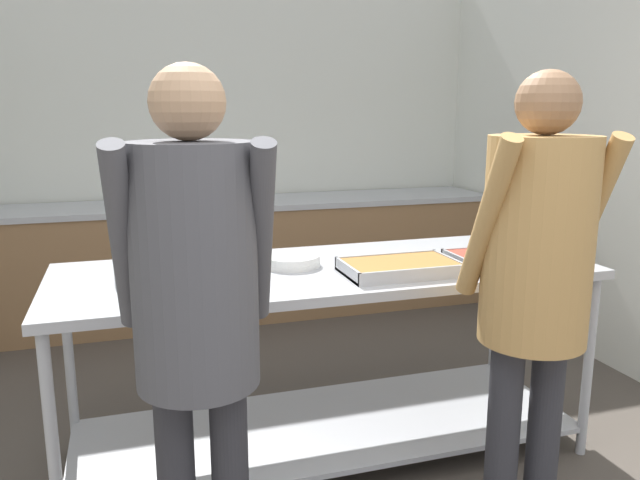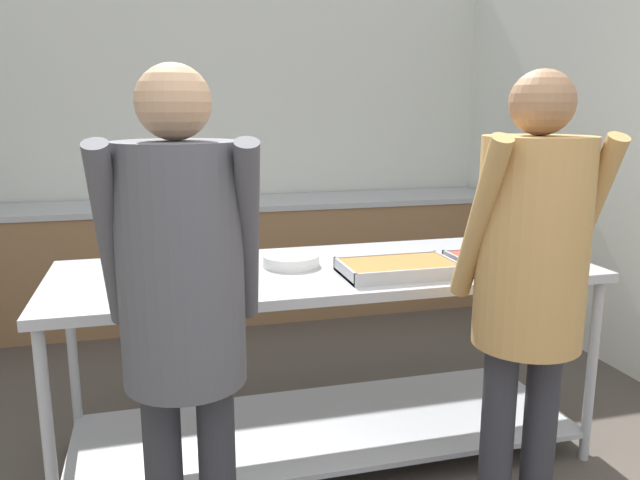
# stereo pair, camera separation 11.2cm
# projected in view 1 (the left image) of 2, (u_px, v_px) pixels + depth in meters

# --- Properties ---
(wall_rear) EXTENTS (4.31, 0.06, 2.65)m
(wall_rear) POSITION_uv_depth(u_px,v_px,m) (215.00, 139.00, 4.88)
(wall_rear) COLOR silver
(wall_rear) RESTS_ON ground_plane
(wall_right) EXTENTS (0.06, 4.13, 2.65)m
(wall_right) POSITION_uv_depth(u_px,v_px,m) (629.00, 149.00, 3.63)
(wall_right) COLOR silver
(wall_right) RESTS_ON ground_plane
(back_counter) EXTENTS (4.15, 0.65, 0.88)m
(back_counter) POSITION_uv_depth(u_px,v_px,m) (226.00, 259.00, 4.72)
(back_counter) COLOR olive
(back_counter) RESTS_ON ground_plane
(serving_counter) EXTENTS (2.33, 0.84, 0.88)m
(serving_counter) POSITION_uv_depth(u_px,v_px,m) (327.00, 329.00, 2.78)
(serving_counter) COLOR #ADAFB5
(serving_counter) RESTS_ON ground_plane
(sauce_pan) EXTENTS (0.43, 0.29, 0.10)m
(sauce_pan) POSITION_uv_depth(u_px,v_px,m) (152.00, 268.00, 2.49)
(sauce_pan) COLOR #ADAFB5
(sauce_pan) RESTS_ON serving_counter
(broccoli_bowl) EXTENTS (0.18, 0.18, 0.09)m
(broccoli_bowl) POSITION_uv_depth(u_px,v_px,m) (236.00, 264.00, 2.63)
(broccoli_bowl) COLOR #B2B2B7
(broccoli_bowl) RESTS_ON serving_counter
(plate_stack) EXTENTS (0.25, 0.25, 0.05)m
(plate_stack) POSITION_uv_depth(u_px,v_px,m) (291.00, 260.00, 2.74)
(plate_stack) COLOR white
(plate_stack) RESTS_ON serving_counter
(serving_tray_roast) EXTENTS (0.47, 0.29, 0.05)m
(serving_tray_roast) POSITION_uv_depth(u_px,v_px,m) (400.00, 268.00, 2.61)
(serving_tray_roast) COLOR #ADAFB5
(serving_tray_roast) RESTS_ON serving_counter
(serving_tray_vegetables) EXTENTS (0.42, 0.30, 0.05)m
(serving_tray_vegetables) POSITION_uv_depth(u_px,v_px,m) (500.00, 259.00, 2.75)
(serving_tray_vegetables) COLOR #ADAFB5
(serving_tray_vegetables) RESTS_ON serving_counter
(guest_serving_left) EXTENTS (0.48, 0.37, 1.68)m
(guest_serving_left) POSITION_uv_depth(u_px,v_px,m) (536.00, 265.00, 2.12)
(guest_serving_left) COLOR #2D2D33
(guest_serving_left) RESTS_ON ground_plane
(guest_serving_right) EXTENTS (0.48, 0.36, 1.68)m
(guest_serving_right) POSITION_uv_depth(u_px,v_px,m) (196.00, 294.00, 1.79)
(guest_serving_right) COLOR #2D2D33
(guest_serving_right) RESTS_ON ground_plane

